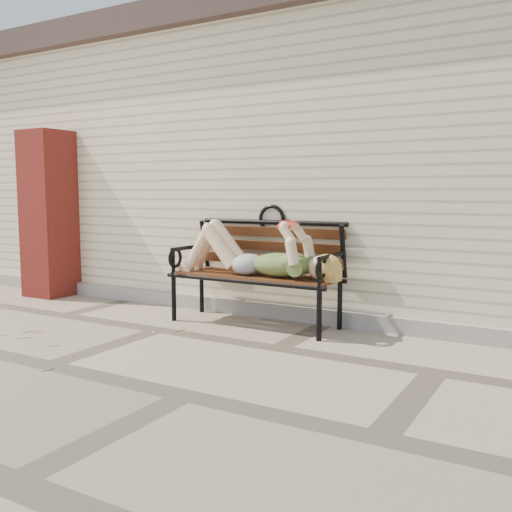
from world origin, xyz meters
The scene contains 7 objects.
ground centered at (0.00, 0.00, 0.00)m, with size 80.00×80.00×0.00m, color gray.
house_wall centered at (0.00, 3.00, 1.50)m, with size 8.00×4.00×3.00m, color beige.
house_roof centered at (0.00, 3.00, 3.15)m, with size 8.30×4.30×0.30m, color #453531.
foundation_strip centered at (0.00, 0.97, 0.07)m, with size 8.00×0.10×0.15m, color gray.
brick_pillar centered at (-2.30, 0.75, 1.00)m, with size 0.50×0.50×2.00m, color #AC2E27.
garden_bench centered at (0.66, 0.73, 0.64)m, with size 1.77×0.70×1.15m.
reading_woman centered at (0.68, 0.59, 0.68)m, with size 1.67×0.38×0.53m.
Camera 1 is at (3.35, -4.01, 1.26)m, focal length 40.00 mm.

